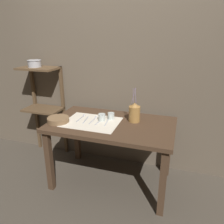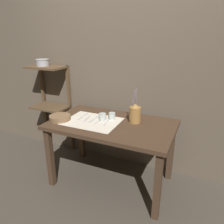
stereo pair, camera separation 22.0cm
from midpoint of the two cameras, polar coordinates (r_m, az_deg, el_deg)
The scene contains 15 objects.
ground_plane at distance 2.61m, azimuth -2.60°, elevation -17.54°, with size 12.00×12.00×0.00m, color #473F35.
stone_wall_back at distance 2.56m, azimuth 0.88°, elevation 11.30°, with size 7.00×0.06×2.40m.
wooden_table at distance 2.28m, azimuth -2.84°, elevation -5.05°, with size 1.27×0.76×0.71m.
wooden_shelf_unit at distance 2.97m, azimuth -19.49°, elevation 3.88°, with size 0.47×0.30×1.19m.
linen_cloth at distance 2.28m, azimuth -8.07°, elevation -2.66°, with size 0.56×0.43×0.00m.
pitcher_with_flowers at distance 2.25m, azimuth 3.11°, elevation -0.25°, with size 0.12×0.12×0.36m.
wooden_bowl at distance 2.35m, azimuth -16.51°, elevation -2.00°, with size 0.22×0.22×0.05m.
glass_tumbler_near at distance 2.29m, azimuth -5.42°, elevation -1.41°, with size 0.08×0.08×0.07m.
glass_tumbler_far at distance 2.32m, azimuth -2.97°, elevation -1.10°, with size 0.07×0.07×0.07m.
spoon_outer at distance 2.43m, azimuth -10.28°, elevation -1.25°, with size 0.02×0.21×0.02m.
fork_inner at distance 2.34m, azimuth -9.60°, elevation -2.11°, with size 0.04×0.19×0.00m.
spoon_inner at distance 2.35m, azimuth -7.23°, elevation -1.76°, with size 0.02×0.21×0.02m.
fork_outer at distance 2.27m, azimuth -6.05°, elevation -2.54°, with size 0.04×0.20×0.00m.
knife_center at distance 2.25m, azimuth -4.22°, elevation -2.77°, with size 0.04×0.20×0.00m.
metal_pot_large at distance 2.89m, azimuth -21.74°, elevation 11.74°, with size 0.17×0.17×0.08m.
Camera 1 is at (0.64, -1.97, 1.59)m, focal length 35.00 mm.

